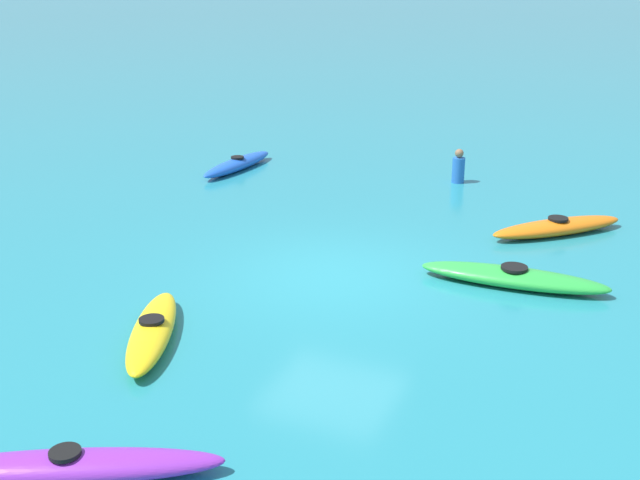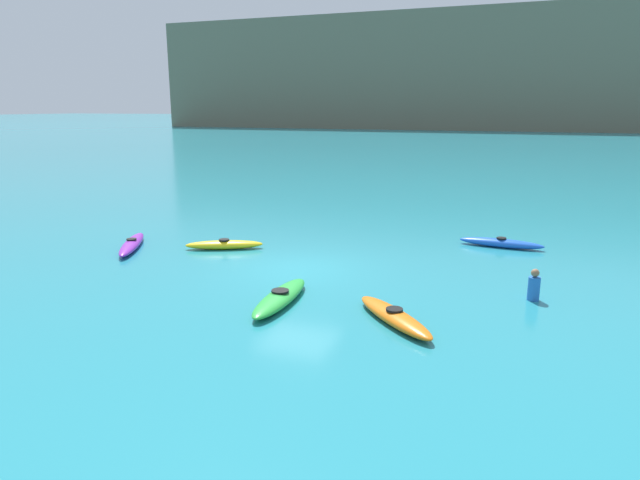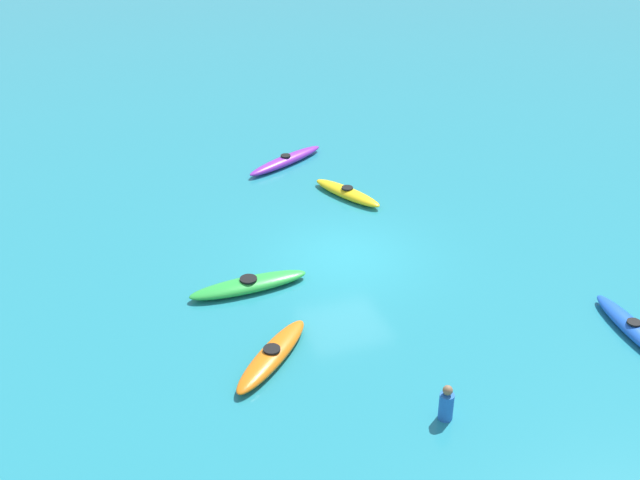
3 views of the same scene
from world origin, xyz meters
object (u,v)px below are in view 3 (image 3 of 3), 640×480
Objects in this scene: kayak_orange at (272,355)px; kayak_yellow at (347,193)px; person_near_shore at (446,404)px; kayak_purple at (286,160)px; kayak_blue at (633,328)px; kayak_green at (249,285)px.

kayak_orange is 0.95× the size of kayak_yellow.
kayak_orange is at bearing -32.54° from kayak_yellow.
person_near_shore is (10.73, -1.87, 0.22)m from kayak_yellow.
kayak_blue is at bearing 21.74° from kayak_purple.
person_near_shore is at bearing 43.39° from kayak_orange.
kayak_yellow is at bearing 147.46° from kayak_orange.
person_near_shore is at bearing -2.96° from kayak_purple.
kayak_yellow is (-7.59, 4.84, 0.00)m from kayak_orange.
kayak_blue is 5.95m from person_near_shore.
person_near_shore is at bearing -78.39° from kayak_blue.
kayak_green is at bearing 175.09° from kayak_orange.
kayak_yellow is at bearing 170.10° from person_near_shore.
kayak_yellow and kayak_purple have the same top height.
kayak_orange is at bearing -4.91° from kayak_green.
kayak_purple is 8.39m from kayak_green.
kayak_blue is 0.91× the size of kayak_purple.
kayak_purple and kayak_green have the same top height.
person_near_shore is at bearing -9.90° from kayak_yellow.
kayak_orange is 0.79× the size of kayak_green.
kayak_green is (-5.13, -8.52, 0.00)m from kayak_blue.
kayak_purple is 1.01× the size of kayak_green.
kayak_green is (-3.18, 0.27, 0.00)m from kayak_orange.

